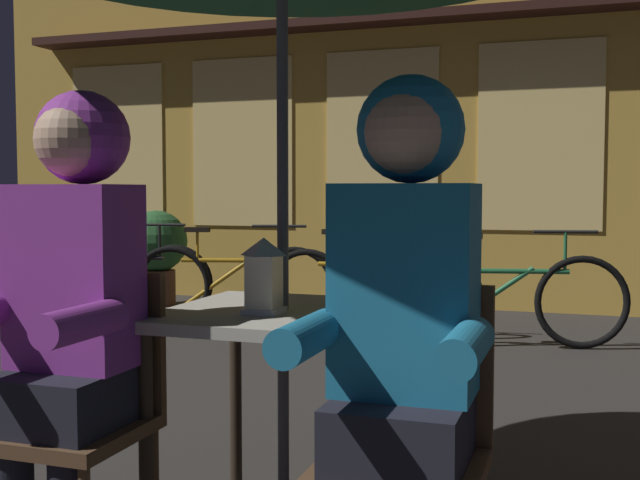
{
  "coord_description": "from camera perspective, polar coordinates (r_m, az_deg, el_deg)",
  "views": [
    {
      "loc": [
        0.9,
        -2.28,
        1.11
      ],
      "look_at": [
        0.0,
        0.36,
        0.94
      ],
      "focal_mm": 44.13,
      "sensor_mm": 36.0,
      "label": 1
    }
  ],
  "objects": [
    {
      "name": "lantern",
      "position": [
        2.39,
        -4.09,
        -2.44
      ],
      "size": [
        0.11,
        0.11,
        0.23
      ],
      "color": "white",
      "rests_on": "cafe_table"
    },
    {
      "name": "person_left_hooded",
      "position": [
        2.33,
        -17.73,
        -3.13
      ],
      "size": [
        0.45,
        0.56,
        1.4
      ],
      "color": "black",
      "rests_on": "ground_plane"
    },
    {
      "name": "chair_right",
      "position": [
        2.06,
        6.32,
        -14.07
      ],
      "size": [
        0.4,
        0.4,
        0.87
      ],
      "color": "#513823",
      "rests_on": "ground_plane"
    },
    {
      "name": "bicycle_nearest",
      "position": [
        6.89,
        -14.63,
        -2.89
      ],
      "size": [
        1.65,
        0.44,
        0.84
      ],
      "color": "black",
      "rests_on": "ground_plane"
    },
    {
      "name": "bicycle_second",
      "position": [
        6.45,
        -6.41,
        -3.23
      ],
      "size": [
        1.64,
        0.46,
        0.84
      ],
      "color": "black",
      "rests_on": "ground_plane"
    },
    {
      "name": "cafe_table",
      "position": [
        2.5,
        -2.69,
        -7.34
      ],
      "size": [
        0.72,
        0.72,
        0.74
      ],
      "color": "#B2AD9E",
      "rests_on": "ground_plane"
    },
    {
      "name": "potted_plant",
      "position": [
        7.77,
        -11.78,
        -0.66
      ],
      "size": [
        0.6,
        0.6,
        0.92
      ],
      "color": "brown",
      "rests_on": "ground_plane"
    },
    {
      "name": "bicycle_third",
      "position": [
        6.04,
        3.73,
        -3.67
      ],
      "size": [
        1.68,
        0.23,
        0.84
      ],
      "color": "black",
      "rests_on": "ground_plane"
    },
    {
      "name": "bicycle_fourth",
      "position": [
        5.72,
        13.44,
        -4.18
      ],
      "size": [
        1.65,
        0.43,
        0.84
      ],
      "color": "black",
      "rests_on": "ground_plane"
    },
    {
      "name": "person_right_hooded",
      "position": [
        1.92,
        6.03,
        -4.38
      ],
      "size": [
        0.45,
        0.56,
        1.4
      ],
      "color": "black",
      "rests_on": "ground_plane"
    },
    {
      "name": "chair_left",
      "position": [
        2.44,
        -16.75,
        -11.35
      ],
      "size": [
        0.4,
        0.4,
        0.87
      ],
      "color": "#513823",
      "rests_on": "ground_plane"
    }
  ]
}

